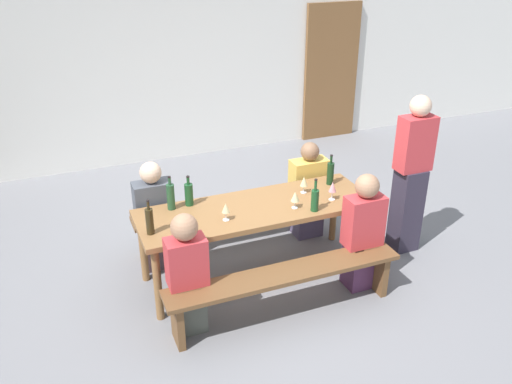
% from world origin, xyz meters
% --- Properties ---
extents(ground_plane, '(24.00, 24.00, 0.00)m').
position_xyz_m(ground_plane, '(0.00, 0.00, 0.00)').
color(ground_plane, slate).
extents(back_wall, '(14.00, 0.20, 3.20)m').
position_xyz_m(back_wall, '(0.00, 3.36, 1.60)').
color(back_wall, silver).
rests_on(back_wall, ground).
extents(wooden_door, '(0.90, 0.06, 2.10)m').
position_xyz_m(wooden_door, '(2.56, 3.22, 1.05)').
color(wooden_door, brown).
rests_on(wooden_door, ground).
extents(tasting_table, '(2.21, 0.74, 0.75)m').
position_xyz_m(tasting_table, '(0.00, 0.00, 0.67)').
color(tasting_table, olive).
rests_on(tasting_table, ground).
extents(bench_near, '(2.11, 0.30, 0.45)m').
position_xyz_m(bench_near, '(0.00, -0.67, 0.36)').
color(bench_near, brown).
rests_on(bench_near, ground).
extents(bench_far, '(2.11, 0.30, 0.45)m').
position_xyz_m(bench_far, '(0.00, 0.67, 0.36)').
color(bench_far, brown).
rests_on(bench_far, ground).
extents(wine_bottle_0, '(0.07, 0.07, 0.33)m').
position_xyz_m(wine_bottle_0, '(-0.74, 0.25, 0.88)').
color(wine_bottle_0, '#234C2D').
rests_on(wine_bottle_0, tasting_table).
extents(wine_bottle_1, '(0.07, 0.07, 0.32)m').
position_xyz_m(wine_bottle_1, '(0.87, 0.18, 0.87)').
color(wine_bottle_1, '#143319').
rests_on(wine_bottle_1, tasting_table).
extents(wine_bottle_2, '(0.07, 0.07, 0.32)m').
position_xyz_m(wine_bottle_2, '(-1.01, -0.12, 0.87)').
color(wine_bottle_2, '#332814').
rests_on(wine_bottle_2, tasting_table).
extents(wine_bottle_3, '(0.07, 0.07, 0.32)m').
position_xyz_m(wine_bottle_3, '(0.47, -0.27, 0.86)').
color(wine_bottle_3, '#194723').
rests_on(wine_bottle_3, tasting_table).
extents(wine_bottle_4, '(0.08, 0.08, 0.30)m').
position_xyz_m(wine_bottle_4, '(-0.56, 0.26, 0.86)').
color(wine_bottle_4, '#194723').
rests_on(wine_bottle_4, tasting_table).
extents(wine_glass_0, '(0.08, 0.08, 0.17)m').
position_xyz_m(wine_glass_0, '(0.32, -0.16, 0.86)').
color(wine_glass_0, silver).
rests_on(wine_glass_0, tasting_table).
extents(wine_glass_1, '(0.07, 0.07, 0.17)m').
position_xyz_m(wine_glass_1, '(0.54, 0.10, 0.87)').
color(wine_glass_1, silver).
rests_on(wine_glass_1, tasting_table).
extents(wine_glass_2, '(0.07, 0.07, 0.17)m').
position_xyz_m(wine_glass_2, '(-0.34, -0.14, 0.87)').
color(wine_glass_2, silver).
rests_on(wine_glass_2, tasting_table).
extents(wine_glass_3, '(0.07, 0.07, 0.19)m').
position_xyz_m(wine_glass_3, '(0.72, -0.14, 0.88)').
color(wine_glass_3, silver).
rests_on(wine_glass_3, tasting_table).
extents(seated_guest_near_0, '(0.32, 0.24, 1.09)m').
position_xyz_m(seated_guest_near_0, '(-0.81, -0.52, 0.53)').
color(seated_guest_near_0, '#50544B').
rests_on(seated_guest_near_0, ground).
extents(seated_guest_near_1, '(0.35, 0.24, 1.15)m').
position_xyz_m(seated_guest_near_1, '(0.84, -0.52, 0.56)').
color(seated_guest_near_1, '#522C4F').
rests_on(seated_guest_near_1, ground).
extents(seated_guest_far_0, '(0.36, 0.24, 1.12)m').
position_xyz_m(seated_guest_far_0, '(-0.85, 0.52, 0.54)').
color(seated_guest_far_0, '#4B373B').
rests_on(seated_guest_far_0, ground).
extents(seated_guest_far_1, '(0.40, 0.24, 1.08)m').
position_xyz_m(seated_guest_far_1, '(0.82, 0.52, 0.51)').
color(seated_guest_far_1, '#514664').
rests_on(seated_guest_far_1, ground).
extents(standing_host, '(0.34, 0.24, 1.67)m').
position_xyz_m(standing_host, '(1.63, -0.12, 0.82)').
color(standing_host, '#312B3B').
rests_on(standing_host, ground).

